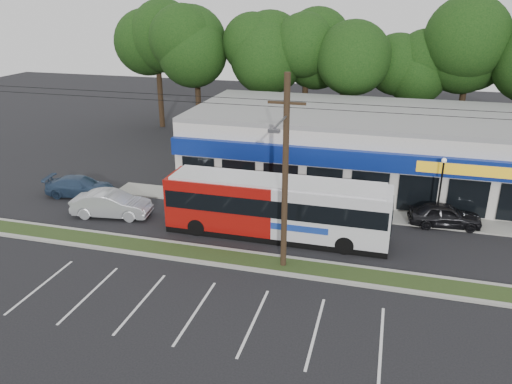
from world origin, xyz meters
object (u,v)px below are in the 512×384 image
object	(u,v)px
lamp_post	(441,183)
car_blue	(80,186)
pedestrian_a	(316,200)
car_dark	(445,215)
car_silver	(112,204)
utility_pole	(282,169)
pedestrian_b	(309,206)
metrobus	(276,206)

from	to	relation	value
lamp_post	car_blue	size ratio (longest dim) A/B	0.88
car_blue	pedestrian_a	distance (m)	16.59
car_dark	car_silver	world-z (taller)	car_silver
utility_pole	pedestrian_b	size ratio (longest dim) A/B	26.25
lamp_post	pedestrian_a	xyz separation A→B (m)	(-7.47, -0.30, -1.81)
lamp_post	pedestrian_a	size ratio (longest dim) A/B	2.46
utility_pole	car_blue	size ratio (longest dim) A/B	10.33
lamp_post	car_blue	world-z (taller)	lamp_post
car_dark	lamp_post	bearing A→B (deg)	50.02
lamp_post	car_silver	bearing A→B (deg)	-167.63
pedestrian_b	metrobus	bearing A→B (deg)	64.55
utility_pole	pedestrian_a	xyz separation A→B (m)	(0.69, 7.57, -4.55)
car_dark	pedestrian_a	distance (m)	7.92
utility_pole	metrobus	bearing A→B (deg)	106.29
car_silver	pedestrian_b	xyz separation A→B (m)	(12.28, 2.69, 0.13)
lamp_post	metrobus	xyz separation A→B (m)	(-9.21, -4.30, -0.82)
utility_pole	car_dark	size ratio (longest dim) A/B	11.65
utility_pole	pedestrian_b	world-z (taller)	utility_pole
utility_pole	car_silver	world-z (taller)	utility_pole
lamp_post	pedestrian_a	bearing A→B (deg)	-177.70
car_dark	car_blue	xyz separation A→B (m)	(-24.45, -1.50, -0.03)
pedestrian_a	car_dark	bearing A→B (deg)	162.00
utility_pole	pedestrian_a	bearing A→B (deg)	84.77
utility_pole	car_silver	distance (m)	13.16
car_silver	car_blue	world-z (taller)	car_silver
car_dark	car_blue	bearing A→B (deg)	87.30
metrobus	car_dark	world-z (taller)	metrobus
pedestrian_a	utility_pole	bearing A→B (deg)	66.76
utility_pole	car_silver	bearing A→B (deg)	163.57
metrobus	car_dark	size ratio (longest dim) A/B	3.02
lamp_post	metrobus	world-z (taller)	lamp_post
car_blue	utility_pole	bearing A→B (deg)	-120.28
utility_pole	lamp_post	size ratio (longest dim) A/B	11.76
utility_pole	lamp_post	bearing A→B (deg)	43.95
car_silver	pedestrian_b	bearing A→B (deg)	-85.63
car_dark	car_silver	distance (m)	20.85
car_silver	pedestrian_a	size ratio (longest dim) A/B	2.90
lamp_post	car_dark	size ratio (longest dim) A/B	0.99
car_dark	car_blue	world-z (taller)	car_dark
car_dark	car_blue	distance (m)	24.49
lamp_post	metrobus	distance (m)	10.20
metrobus	pedestrian_b	size ratio (longest dim) A/B	6.81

